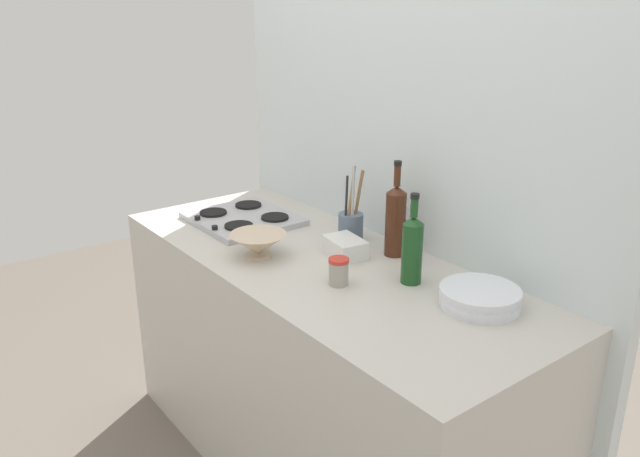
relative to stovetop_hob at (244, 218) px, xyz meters
The scene contains 10 objects.
counter_block 0.70m from the stovetop_hob, ahead, with size 1.80×0.70×0.90m, color beige.
backsplash_panel 0.68m from the stovetop_hob, 35.64° to the left, with size 1.90×0.06×2.24m, color silver.
stovetop_hob is the anchor object (origin of this frame).
plate_stack 1.12m from the stovetop_hob, ahead, with size 0.25×0.25×0.06m.
wine_bottle_leftmost 0.87m from the stovetop_hob, ahead, with size 0.07×0.07×0.30m.
wine_bottle_mid_left 0.70m from the stovetop_hob, 20.57° to the left, with size 0.07×0.07×0.35m.
mixing_bowl 0.40m from the stovetop_hob, 23.29° to the right, with size 0.21×0.21×0.09m.
butter_dish 0.55m from the stovetop_hob, 10.11° to the left, with size 0.16×0.11×0.06m, color white.
utensil_crock 0.49m from the stovetop_hob, 26.02° to the left, with size 0.10×0.10×0.30m.
condiment_jar_front 0.73m from the stovetop_hob, ahead, with size 0.07×0.07×0.09m.
Camera 1 is at (1.66, -1.27, 1.77)m, focal length 35.85 mm.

